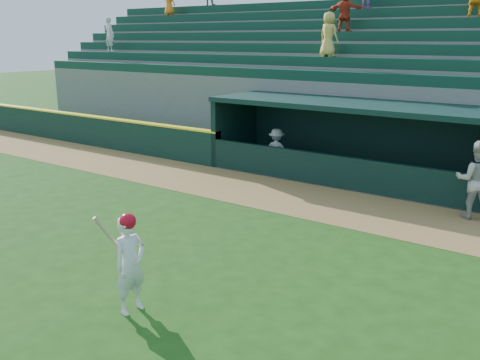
% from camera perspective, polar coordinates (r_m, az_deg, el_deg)
% --- Properties ---
extents(ground, '(120.00, 120.00, 0.00)m').
position_cam_1_polar(ground, '(11.20, -4.84, -8.16)').
color(ground, '#1C4511').
rests_on(ground, ground).
extents(warning_track, '(40.00, 3.00, 0.01)m').
position_cam_1_polar(warning_track, '(15.02, 7.39, -2.15)').
color(warning_track, olive).
rests_on(warning_track, ground).
extents(field_wall_left, '(15.50, 0.30, 1.20)m').
position_cam_1_polar(field_wall_left, '(24.11, -17.06, 5.24)').
color(field_wall_left, black).
rests_on(field_wall_left, ground).
extents(wall_stripe_left, '(15.50, 0.32, 0.06)m').
position_cam_1_polar(wall_stripe_left, '(24.02, -17.17, 6.72)').
color(wall_stripe_left, yellow).
rests_on(wall_stripe_left, field_wall_left).
extents(dugout_player_front, '(1.11, 0.96, 1.97)m').
position_cam_1_polar(dugout_player_front, '(14.43, 23.84, 0.00)').
color(dugout_player_front, '#A8A8A2').
rests_on(dugout_player_front, ground).
extents(dugout_player_inside, '(1.06, 0.80, 1.46)m').
position_cam_1_polar(dugout_player_inside, '(17.97, 3.91, 3.17)').
color(dugout_player_inside, '#A8A7A2').
rests_on(dugout_player_inside, ground).
extents(dugout, '(9.40, 2.80, 2.46)m').
position_cam_1_polar(dugout, '(17.44, 12.44, 4.58)').
color(dugout, '#63635F').
rests_on(dugout, ground).
extents(stands, '(34.50, 6.25, 7.43)m').
position_cam_1_polar(stands, '(21.54, 17.55, 8.96)').
color(stands, slate).
rests_on(stands, ground).
extents(batter_at_plate, '(0.53, 0.77, 1.71)m').
position_cam_1_polar(batter_at_plate, '(8.94, -11.67, -8.62)').
color(batter_at_plate, white).
rests_on(batter_at_plate, ground).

